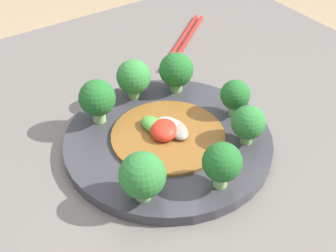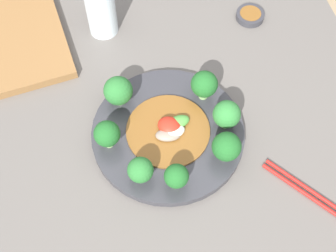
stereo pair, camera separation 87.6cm
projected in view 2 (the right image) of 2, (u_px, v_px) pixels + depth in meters
name	position (u px, v px, depth m)	size (l,w,h in m)	color
ground_plane	(169.00, 237.00, 1.60)	(8.00, 8.00, 0.00)	#9E8460
table	(169.00, 195.00, 1.27)	(1.03, 0.89, 0.76)	#5B5651
plate	(168.00, 133.00, 0.92)	(0.30, 0.30, 0.02)	#333338
broccoli_south	(107.00, 134.00, 0.87)	(0.05, 0.05, 0.07)	#89B76B
broccoli_north	(227.00, 115.00, 0.89)	(0.05, 0.05, 0.07)	#7AAD5B
broccoli_northeast	(226.00, 147.00, 0.86)	(0.06, 0.06, 0.07)	#7AAD5B
broccoli_southeast	(140.00, 170.00, 0.84)	(0.05, 0.05, 0.06)	#70A356
broccoli_east	(176.00, 176.00, 0.83)	(0.05, 0.05, 0.06)	#7AAD5B
broccoli_northwest	(204.00, 85.00, 0.92)	(0.05, 0.05, 0.07)	#89B76B
broccoli_southwest	(118.00, 91.00, 0.92)	(0.06, 0.06, 0.07)	#70A356
stirfry_center	(170.00, 129.00, 0.91)	(0.17, 0.17, 0.02)	brown
drinking_glass	(101.00, 10.00, 1.02)	(0.07, 0.07, 0.12)	silver
chopsticks	(318.00, 199.00, 0.86)	(0.20, 0.16, 0.01)	red
sauce_dish	(250.00, 15.00, 1.08)	(0.07, 0.07, 0.02)	#333338
cutting_board	(17.00, 42.00, 1.04)	(0.29, 0.24, 0.02)	brown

